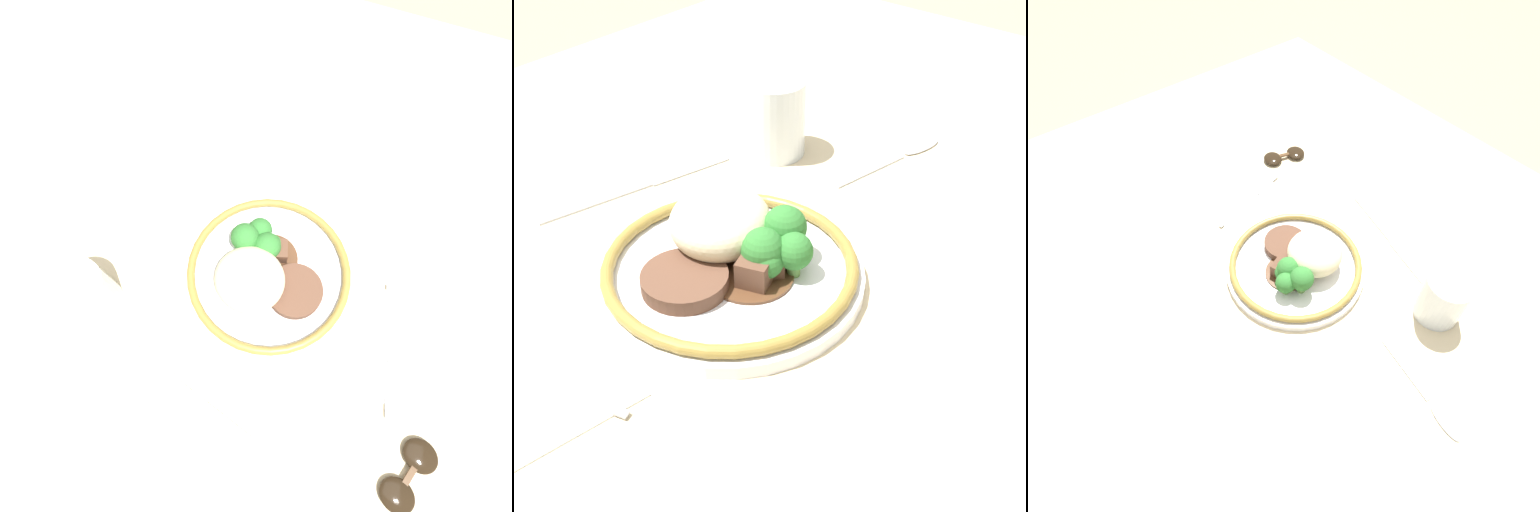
{
  "view_description": "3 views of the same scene",
  "coord_description": "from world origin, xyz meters",
  "views": [
    {
      "loc": [
        -0.09,
        0.19,
        0.61
      ],
      "look_at": [
        -0.02,
        0.0,
        0.08
      ],
      "focal_mm": 28.0,
      "sensor_mm": 36.0,
      "label": 1
    },
    {
      "loc": [
        -0.41,
        -0.35,
        0.47
      ],
      "look_at": [
        -0.01,
        -0.01,
        0.07
      ],
      "focal_mm": 50.0,
      "sensor_mm": 36.0,
      "label": 2
    },
    {
      "loc": [
        0.27,
        -0.26,
        0.63
      ],
      "look_at": [
        -0.06,
        0.0,
        0.07
      ],
      "focal_mm": 28.0,
      "sensor_mm": 36.0,
      "label": 3
    }
  ],
  "objects": [
    {
      "name": "knife",
      "position": [
        0.02,
        0.2,
        0.05
      ],
      "size": [
        0.23,
        0.06,
        0.0
      ],
      "rotation": [
        0.0,
        0.0,
        -0.24
      ],
      "color": "#ADADB2",
      "rests_on": "dining_table"
    },
    {
      "name": "napkin",
      "position": [
        -0.25,
        0.05,
        0.05
      ],
      "size": [
        0.19,
        0.17,
        0.0
      ],
      "color": "white",
      "rests_on": "dining_table"
    },
    {
      "name": "spoon",
      "position": [
        0.27,
        0.01,
        0.05
      ],
      "size": [
        0.17,
        0.04,
        0.01
      ],
      "rotation": [
        0.0,
        0.0,
        -0.18
      ],
      "color": "#ADADB2",
      "rests_on": "dining_table"
    },
    {
      "name": "fork",
      "position": [
        -0.24,
        0.07,
        0.05
      ],
      "size": [
        0.06,
        0.18,
        0.0
      ],
      "rotation": [
        0.0,
        0.0,
        1.85
      ],
      "color": "#ADADB2",
      "rests_on": "napkin"
    },
    {
      "name": "dining_table",
      "position": [
        0.0,
        0.0,
        0.02
      ],
      "size": [
        1.45,
        1.19,
        0.05
      ],
      "color": "beige",
      "rests_on": "ground"
    },
    {
      "name": "juice_glass",
      "position": [
        0.17,
        0.14,
        0.09
      ],
      "size": [
        0.07,
        0.07,
        0.09
      ],
      "color": "orange",
      "rests_on": "dining_table"
    },
    {
      "name": "ground_plane",
      "position": [
        0.0,
        0.0,
        0.0
      ],
      "size": [
        8.0,
        8.0,
        0.0
      ],
      "primitive_type": "plane",
      "color": "#998466"
    },
    {
      "name": "sunglasses",
      "position": [
        -0.29,
        0.19,
        0.05
      ],
      "size": [
        0.07,
        0.1,
        0.01
      ],
      "rotation": [
        0.0,
        0.0,
        -0.3
      ],
      "color": "black",
      "rests_on": "dining_table"
    },
    {
      "name": "plate",
      "position": [
        -0.04,
        0.02,
        0.07
      ],
      "size": [
        0.25,
        0.25,
        0.08
      ],
      "color": "white",
      "rests_on": "dining_table"
    }
  ]
}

